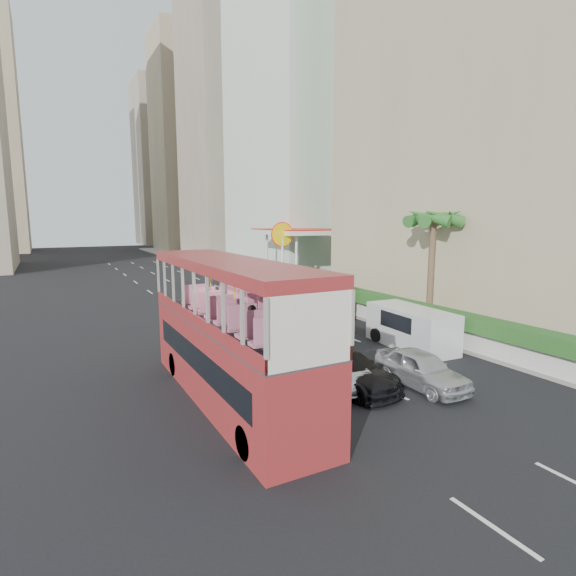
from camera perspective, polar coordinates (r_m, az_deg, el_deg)
ground_plane at (r=19.63m, az=9.61°, el=-10.54°), size 200.00×200.00×0.00m
double_decker_bus at (r=16.02m, az=-7.40°, el=-5.48°), size 2.50×11.00×5.06m
car_silver_lane_a at (r=18.28m, az=5.61°, el=-11.94°), size 2.25×4.62×1.46m
car_silver_lane_b at (r=18.63m, az=16.46°, el=-11.87°), size 1.73×4.19×1.42m
car_black at (r=18.00m, az=7.27°, el=-12.31°), size 2.70×5.12×1.41m
van_asset at (r=33.10m, az=-4.70°, el=-2.48°), size 3.15×5.53×1.46m
minibus_near at (r=25.71m, az=1.18°, el=-3.01°), size 1.92×5.44×2.40m
minibus_far at (r=30.38m, az=2.71°, el=-0.58°), size 2.29×6.83×3.02m
panel_van_near at (r=23.64m, az=15.35°, el=-4.88°), size 2.32×5.11×2.00m
panel_van_far at (r=38.52m, az=-4.12°, el=0.81°), size 2.93×5.82×2.23m
sidewalk at (r=44.98m, az=-0.97°, el=0.66°), size 6.00×120.00×0.18m
kerb_wall at (r=34.07m, az=3.39°, el=-0.98°), size 0.30×44.00×1.00m
hedge at (r=33.94m, az=3.40°, el=0.44°), size 1.10×44.00×0.70m
palm_tree at (r=26.94m, az=17.68°, el=1.82°), size 0.36×0.36×6.40m
shell_station at (r=43.41m, az=1.42°, el=3.90°), size 6.50×8.00×5.50m
tower_stripe at (r=61.10m, az=3.13°, el=30.44°), size 16.00×18.00×58.00m
tower_mid at (r=80.46m, az=-6.58°, el=22.07°), size 16.00×16.00×50.00m
tower_far_a at (r=101.84m, az=-12.39°, el=17.39°), size 14.00×14.00×44.00m
tower_far_b at (r=122.65m, az=-15.32°, el=14.84°), size 14.00×14.00×40.00m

